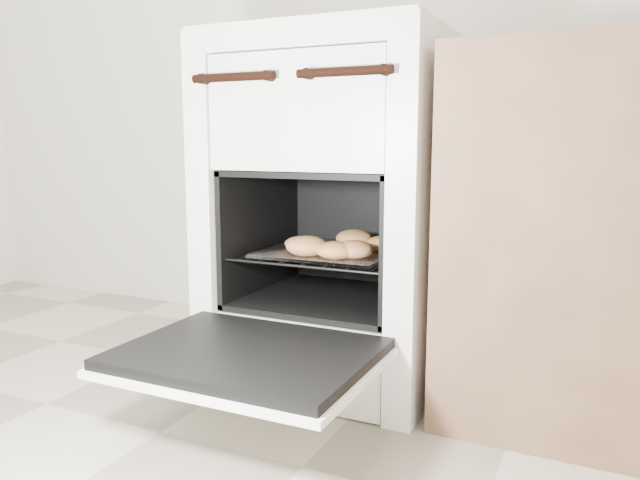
# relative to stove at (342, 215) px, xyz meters

# --- Properties ---
(stove) EXTENTS (0.55, 0.62, 0.85)m
(stove) POSITION_rel_stove_xyz_m (0.00, 0.00, 0.00)
(stove) COLOR silver
(stove) RESTS_ON ground
(oven_door) EXTENTS (0.50, 0.39, 0.04)m
(oven_door) POSITION_rel_stove_xyz_m (0.00, -0.47, -0.23)
(oven_door) COLOR black
(oven_door) RESTS_ON stove
(oven_rack) EXTENTS (0.40, 0.39, 0.01)m
(oven_rack) POSITION_rel_stove_xyz_m (0.00, -0.06, -0.09)
(oven_rack) COLOR black
(oven_rack) RESTS_ON stove
(foil_sheet) EXTENTS (0.31, 0.28, 0.01)m
(foil_sheet) POSITION_rel_stove_xyz_m (0.00, -0.08, -0.08)
(foil_sheet) COLOR white
(foil_sheet) RESTS_ON oven_rack
(baked_rolls) EXTENTS (0.29, 0.30, 0.05)m
(baked_rolls) POSITION_rel_stove_xyz_m (0.03, -0.11, -0.06)
(baked_rolls) COLOR tan
(baked_rolls) RESTS_ON foil_sheet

